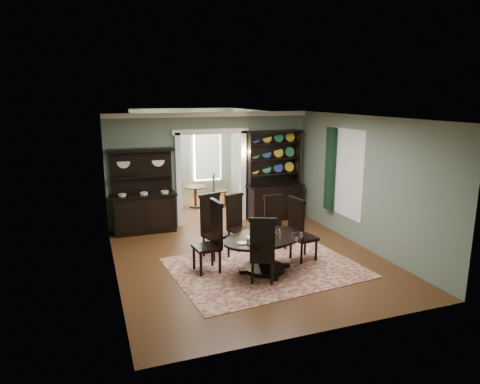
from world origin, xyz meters
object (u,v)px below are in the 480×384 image
object	(u,v)px
dining_table	(265,247)
sideboard	(144,203)
welsh_dresser	(274,187)
parlor_table	(195,193)

from	to	relation	value
dining_table	sideboard	bearing A→B (deg)	101.70
welsh_dresser	sideboard	bearing A→B (deg)	176.99
dining_table	sideboard	size ratio (longest dim) A/B	1.00
dining_table	welsh_dresser	size ratio (longest dim) A/B	0.86
dining_table	parlor_table	size ratio (longest dim) A/B	2.98
sideboard	parlor_table	distance (m)	2.72
sideboard	dining_table	bearing A→B (deg)	-60.32
sideboard	welsh_dresser	world-z (taller)	welsh_dresser
dining_table	sideboard	world-z (taller)	sideboard
welsh_dresser	parlor_table	size ratio (longest dim) A/B	3.48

